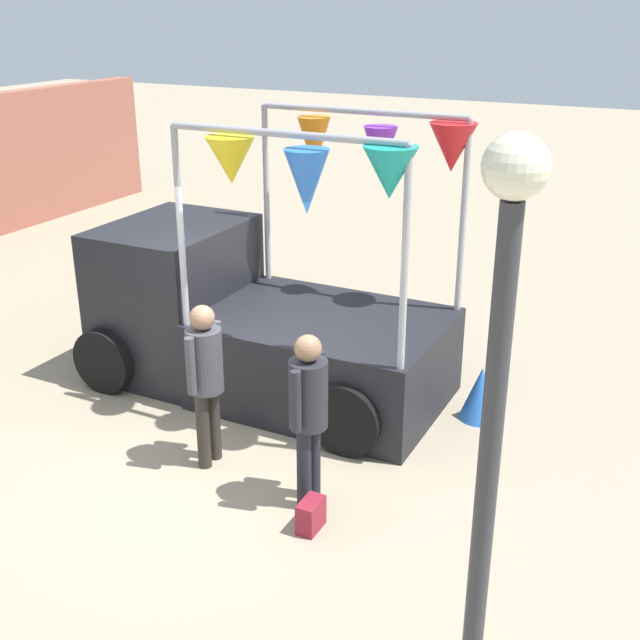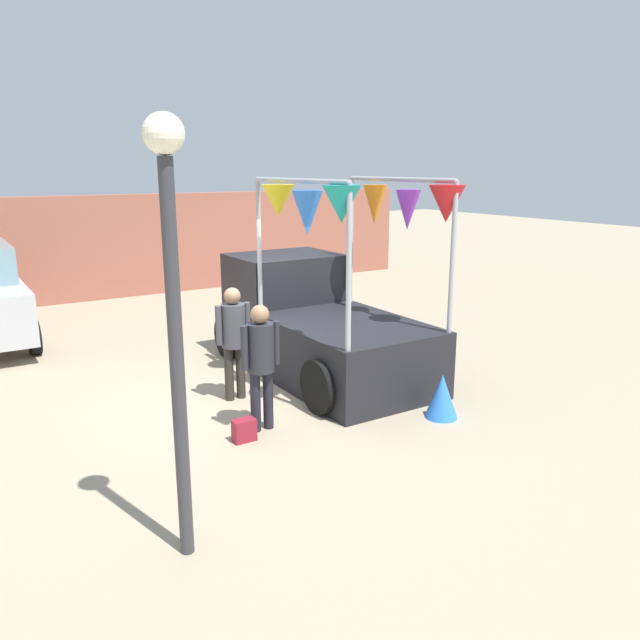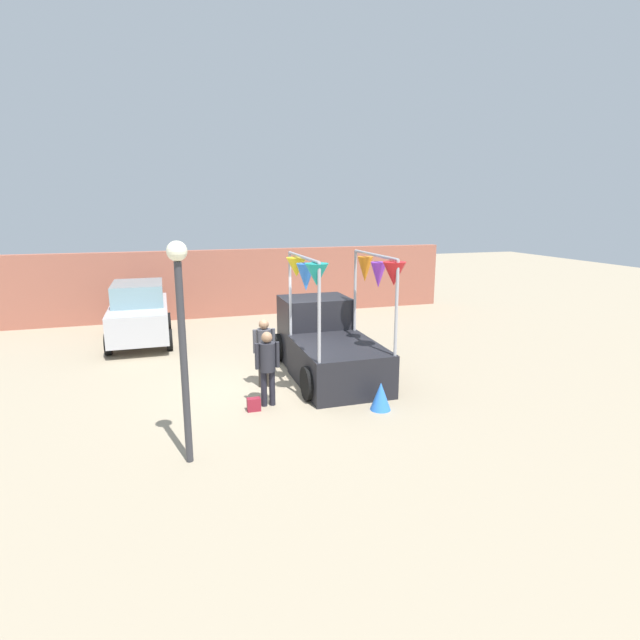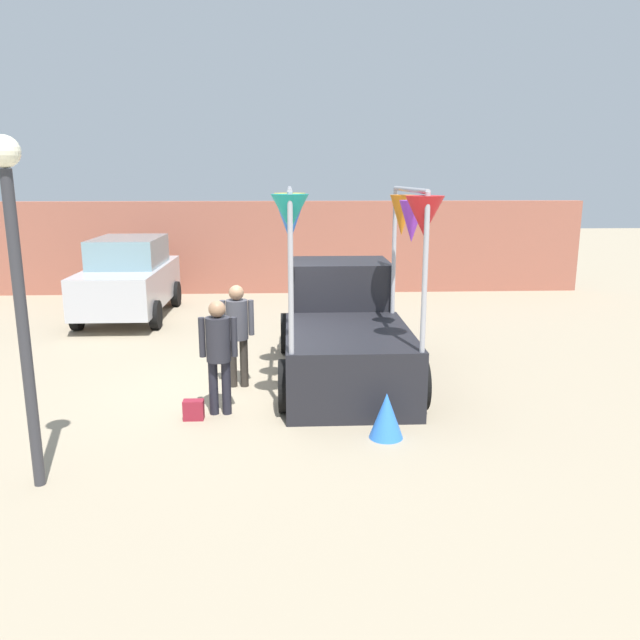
% 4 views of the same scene
% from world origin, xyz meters
% --- Properties ---
extents(ground_plane, '(60.00, 60.00, 0.00)m').
position_xyz_m(ground_plane, '(0.00, 0.00, 0.00)').
color(ground_plane, gray).
extents(vendor_truck, '(2.38, 4.12, 3.13)m').
position_xyz_m(vendor_truck, '(1.49, 0.65, 0.87)').
color(vendor_truck, black).
rests_on(vendor_truck, ground).
extents(parked_car, '(1.88, 4.00, 1.88)m').
position_xyz_m(parked_car, '(-3.19, 5.28, 0.94)').
color(parked_car, '#B7B7BC').
rests_on(parked_car, ground).
extents(person_customer, '(0.53, 0.34, 1.64)m').
position_xyz_m(person_customer, '(-0.39, -1.13, 0.99)').
color(person_customer, black).
rests_on(person_customer, ground).
extents(person_vendor, '(0.53, 0.34, 1.64)m').
position_xyz_m(person_vendor, '(-0.22, 0.05, 0.99)').
color(person_vendor, '#2D2823').
rests_on(person_vendor, ground).
extents(handbag, '(0.28, 0.16, 0.28)m').
position_xyz_m(handbag, '(-0.74, -1.33, 0.14)').
color(handbag, maroon).
rests_on(handbag, ground).
extents(street_lamp, '(0.32, 0.32, 3.68)m').
position_xyz_m(street_lamp, '(-2.14, -3.12, 2.42)').
color(street_lamp, '#333338').
rests_on(street_lamp, ground).
extents(brick_boundary_wall, '(18.00, 0.36, 2.60)m').
position_xyz_m(brick_boundary_wall, '(0.00, 8.36, 1.30)').
color(brick_boundary_wall, '#9E5947').
rests_on(brick_boundary_wall, ground).
extents(folded_kite_bundle_azure, '(0.46, 0.46, 0.60)m').
position_xyz_m(folded_kite_bundle_azure, '(1.83, -2.06, 0.30)').
color(folded_kite_bundle_azure, blue).
rests_on(folded_kite_bundle_azure, ground).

